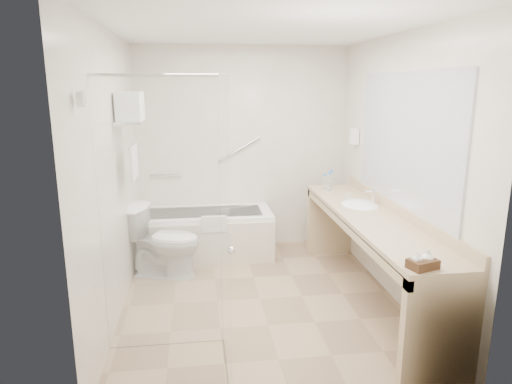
{
  "coord_description": "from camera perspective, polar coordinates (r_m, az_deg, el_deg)",
  "views": [
    {
      "loc": [
        -0.57,
        -4.05,
        2.03
      ],
      "look_at": [
        0.0,
        0.3,
        1.0
      ],
      "focal_mm": 32.0,
      "sensor_mm": 36.0,
      "label": 1
    }
  ],
  "objects": [
    {
      "name": "floor",
      "position": [
        4.57,
        0.5,
        -13.17
      ],
      "size": [
        3.2,
        3.2,
        0.0
      ],
      "primitive_type": "plane",
      "color": "#A18463",
      "rests_on": "ground"
    },
    {
      "name": "ceiling",
      "position": [
        4.12,
        0.57,
        19.75
      ],
      "size": [
        2.6,
        3.2,
        0.1
      ],
      "primitive_type": "cube",
      "color": "white",
      "rests_on": "wall_back"
    },
    {
      "name": "wall_back",
      "position": [
        5.73,
        -1.69,
        5.39
      ],
      "size": [
        2.6,
        0.1,
        2.5
      ],
      "primitive_type": "cube",
      "color": "silver",
      "rests_on": "ground"
    },
    {
      "name": "wall_front",
      "position": [
        2.64,
        5.36,
        -4.11
      ],
      "size": [
        2.6,
        0.1,
        2.5
      ],
      "primitive_type": "cube",
      "color": "silver",
      "rests_on": "ground"
    },
    {
      "name": "wall_left",
      "position": [
        4.19,
        -17.36,
        1.87
      ],
      "size": [
        0.1,
        3.2,
        2.5
      ],
      "primitive_type": "cube",
      "color": "silver",
      "rests_on": "ground"
    },
    {
      "name": "wall_right",
      "position": [
        4.53,
        17.06,
        2.7
      ],
      "size": [
        0.1,
        3.2,
        2.5
      ],
      "primitive_type": "cube",
      "color": "silver",
      "rests_on": "ground"
    },
    {
      "name": "bathtub",
      "position": [
        5.58,
        -6.37,
        -5.21
      ],
      "size": [
        1.6,
        0.73,
        0.59
      ],
      "color": "white",
      "rests_on": "floor"
    },
    {
      "name": "grab_bar_short",
      "position": [
        5.73,
        -11.13,
        2.1
      ],
      "size": [
        0.4,
        0.03,
        0.03
      ],
      "primitive_type": "cylinder",
      "rotation": [
        0.0,
        1.57,
        0.0
      ],
      "color": "silver",
      "rests_on": "wall_back"
    },
    {
      "name": "grab_bar_long",
      "position": [
        5.69,
        -2.15,
        5.33
      ],
      "size": [
        0.53,
        0.03,
        0.33
      ],
      "primitive_type": "cylinder",
      "rotation": [
        0.0,
        1.05,
        0.0
      ],
      "color": "silver",
      "rests_on": "wall_back"
    },
    {
      "name": "shower_enclosure",
      "position": [
        3.27,
        -8.22,
        -4.09
      ],
      "size": [
        0.96,
        0.91,
        2.11
      ],
      "color": "silver",
      "rests_on": "floor"
    },
    {
      "name": "towel_shelf",
      "position": [
        4.45,
        -15.39,
        9.18
      ],
      "size": [
        0.24,
        0.55,
        0.81
      ],
      "color": "silver",
      "rests_on": "wall_left"
    },
    {
      "name": "vanity_counter",
      "position": [
        4.44,
        14.07,
        -5.46
      ],
      "size": [
        0.55,
        2.7,
        0.95
      ],
      "color": "tan",
      "rests_on": "floor"
    },
    {
      "name": "sink",
      "position": [
        4.76,
        12.79,
        -1.87
      ],
      "size": [
        0.4,
        0.52,
        0.14
      ],
      "primitive_type": "ellipsoid",
      "color": "white",
      "rests_on": "vanity_counter"
    },
    {
      "name": "faucet",
      "position": [
        4.78,
        14.49,
        -0.53
      ],
      "size": [
        0.03,
        0.03,
        0.14
      ],
      "primitive_type": "cylinder",
      "color": "silver",
      "rests_on": "vanity_counter"
    },
    {
      "name": "mirror",
      "position": [
        4.35,
        18.02,
        6.22
      ],
      "size": [
        0.02,
        2.0,
        1.2
      ],
      "primitive_type": "cube",
      "color": "#B3B7C0",
      "rests_on": "wall_right"
    },
    {
      "name": "hairdryer_unit",
      "position": [
        5.45,
        12.19,
        6.81
      ],
      "size": [
        0.08,
        0.1,
        0.18
      ],
      "primitive_type": "cube",
      "color": "white",
      "rests_on": "wall_right"
    },
    {
      "name": "toilet",
      "position": [
        5.04,
        -11.43,
        -6.08
      ],
      "size": [
        0.88,
        0.64,
        0.77
      ],
      "primitive_type": "imported",
      "rotation": [
        0.0,
        0.0,
        1.3
      ],
      "color": "white",
      "rests_on": "floor"
    },
    {
      "name": "amenity_basket",
      "position": [
        3.24,
        20.12,
        -8.45
      ],
      "size": [
        0.22,
        0.17,
        0.06
      ],
      "primitive_type": "cube",
      "rotation": [
        0.0,
        0.0,
        0.29
      ],
      "color": "#442818",
      "rests_on": "vanity_counter"
    },
    {
      "name": "soap_bottle_a",
      "position": [
        3.22,
        19.4,
        -8.59
      ],
      "size": [
        0.08,
        0.13,
        0.06
      ],
      "primitive_type": "imported",
      "rotation": [
        0.0,
        0.0,
        0.24
      ],
      "color": "white",
      "rests_on": "vanity_counter"
    },
    {
      "name": "soap_bottle_b",
      "position": [
        3.28,
        20.62,
        -7.89
      ],
      "size": [
        0.11,
        0.13,
        0.1
      ],
      "primitive_type": "imported",
      "rotation": [
        0.0,
        0.0,
        0.12
      ],
      "color": "white",
      "rests_on": "vanity_counter"
    },
    {
      "name": "water_bottle_left",
      "position": [
        5.5,
        9.38,
        1.62
      ],
      "size": [
        0.06,
        0.06,
        0.2
      ],
      "rotation": [
        0.0,
        0.0,
        -0.02
      ],
      "color": "silver",
      "rests_on": "vanity_counter"
    },
    {
      "name": "water_bottle_mid",
      "position": [
        5.38,
        8.6,
        1.25
      ],
      "size": [
        0.05,
        0.05,
        0.17
      ],
      "rotation": [
        0.0,
        0.0,
        -0.12
      ],
      "color": "silver",
      "rests_on": "vanity_counter"
    },
    {
      "name": "water_bottle_right",
      "position": [
        5.32,
        9.18,
        1.28
      ],
      "size": [
        0.06,
        0.06,
        0.21
      ],
      "rotation": [
        0.0,
        0.0,
        -0.2
      ],
      "color": "silver",
      "rests_on": "vanity_counter"
    },
    {
      "name": "drinking_glass_near",
      "position": [
        5.25,
        9.02,
        0.5
      ],
      "size": [
        0.07,
        0.07,
        0.08
      ],
      "primitive_type": "cylinder",
      "rotation": [
        0.0,
        0.0,
        -0.17
      ],
      "color": "silver",
      "rests_on": "vanity_counter"
    },
    {
      "name": "drinking_glass_far",
      "position": [
        4.85,
        11.51,
        -0.62
      ],
      "size": [
        0.09,
        0.09,
        0.09
      ],
      "primitive_type": "cylinder",
      "rotation": [
        0.0,
        0.0,
        0.42
      ],
      "color": "silver",
      "rests_on": "vanity_counter"
    }
  ]
}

